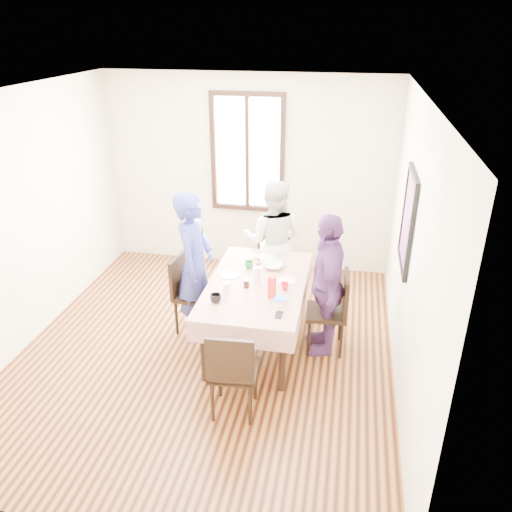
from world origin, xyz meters
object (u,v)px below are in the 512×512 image
chair_left (195,294)px  person_far (273,241)px  person_right (326,285)px  person_left (195,265)px  dining_table (257,314)px  chair_right (326,312)px  chair_far (273,264)px  chair_near (234,370)px

chair_left → person_far: 1.24m
person_far → person_right: bearing=125.8°
person_left → person_far: size_ratio=1.06×
dining_table → person_left: bearing=168.4°
dining_table → chair_right: 0.75m
person_left → dining_table: bearing=-100.5°
chair_left → person_left: bearing=95.1°
person_far → person_right: same height
person_right → chair_far: bearing=-153.6°
dining_table → chair_near: chair_near is taller
chair_right → person_far: size_ratio=0.58×
person_left → chair_right: bearing=-92.8°
person_left → chair_far: bearing=-36.5°
chair_right → chair_far: size_ratio=1.00×
chair_left → chair_far: size_ratio=1.00×
chair_far → chair_near: 2.19m
chair_left → person_right: person_right is taller
chair_far → person_right: size_ratio=0.58×
chair_near → person_left: 1.49m
chair_near → person_left: size_ratio=0.54×
chair_far → person_left: 1.25m
chair_left → chair_near: same height
dining_table → chair_far: 1.10m
chair_left → person_right: 1.52m
chair_right → person_right: bearing=86.3°
chair_right → chair_near: (-0.75, -1.15, 0.00)m
dining_table → chair_left: (-0.75, 0.15, 0.08)m
chair_near → chair_far: bearing=86.5°
person_left → person_far: person_left is taller
chair_right → person_far: bearing=32.4°
dining_table → chair_right: (0.75, 0.05, 0.08)m
chair_far → person_left: person_left is taller
dining_table → chair_far: bearing=90.0°
chair_left → chair_near: size_ratio=1.00×
person_far → person_right: 1.26m
chair_left → person_right: size_ratio=0.58×
dining_table → person_far: bearing=90.0°
dining_table → chair_left: bearing=168.7°
chair_right → person_far: person_far is taller
dining_table → person_left: 0.88m
person_left → person_right: 1.46m
person_right → dining_table: bearing=-94.5°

